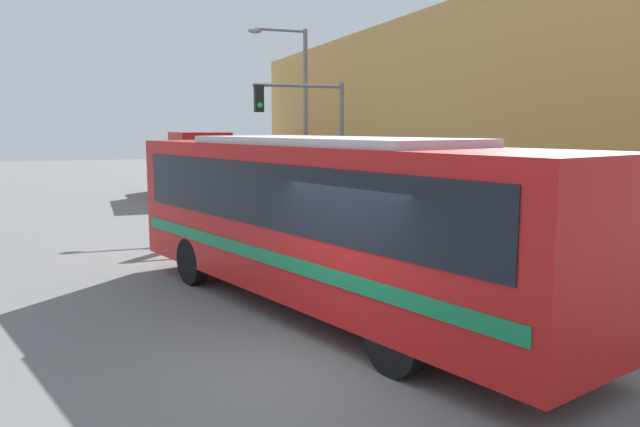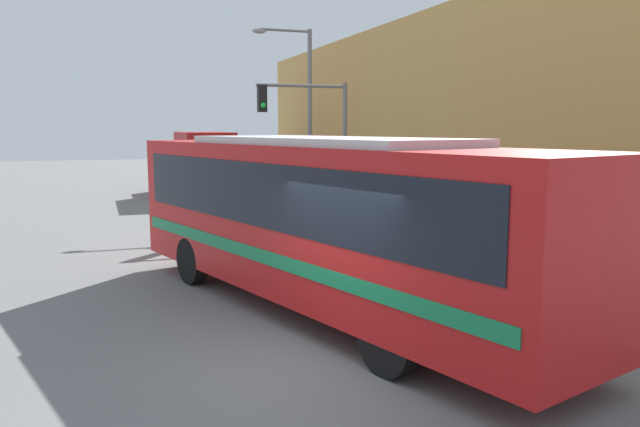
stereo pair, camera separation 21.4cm
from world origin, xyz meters
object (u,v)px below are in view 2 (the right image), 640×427
traffic_light_pole (313,124)px  pedestrian_near_corner (358,186)px  parking_meter (411,214)px  fire_hydrant (513,264)px  delivery_truck (202,161)px  street_lamp (302,101)px  city_bus (323,212)px

traffic_light_pole → pedestrian_near_corner: (2.29, 1.38, -2.34)m
parking_meter → pedestrian_near_corner: size_ratio=0.64×
fire_hydrant → pedestrian_near_corner: 11.39m
delivery_truck → pedestrian_near_corner: (4.57, -8.95, -0.59)m
fire_hydrant → street_lamp: 14.62m
fire_hydrant → parking_meter: bearing=90.0°
city_bus → traffic_light_pole: bearing=55.5°
city_bus → street_lamp: size_ratio=1.52×
fire_hydrant → parking_meter: parking_meter is taller
delivery_truck → street_lamp: 7.47m
parking_meter → street_lamp: 10.12m
fire_hydrant → street_lamp: (-0.07, 14.09, 3.90)m
pedestrian_near_corner → street_lamp: bearing=115.5°
city_bus → delivery_truck: bearing=70.5°
fire_hydrant → street_lamp: bearing=90.3°
traffic_light_pole → parking_meter: (1.04, -5.34, -2.48)m
delivery_truck → traffic_light_pole: bearing=-77.6°
city_bus → parking_meter: bearing=31.8°
traffic_light_pole → pedestrian_near_corner: traffic_light_pole is taller
delivery_truck → traffic_light_pole: size_ratio=1.48×
street_lamp → pedestrian_near_corner: street_lamp is taller
fire_hydrant → traffic_light_pole: bearing=96.0°
traffic_light_pole → delivery_truck: bearing=102.4°
traffic_light_pole → parking_meter: 5.98m
traffic_light_pole → pedestrian_near_corner: bearing=31.1°
city_bus → fire_hydrant: (4.37, 0.33, -1.34)m
delivery_truck → fire_hydrant: 20.56m
city_bus → pedestrian_near_corner: size_ratio=5.90×
parking_meter → pedestrian_near_corner: (1.25, 6.73, 0.14)m
delivery_truck → street_lamp: (3.24, -6.16, 2.71)m
city_bus → traffic_light_pole: (3.33, 10.25, 1.60)m
city_bus → parking_meter: size_ratio=9.24×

